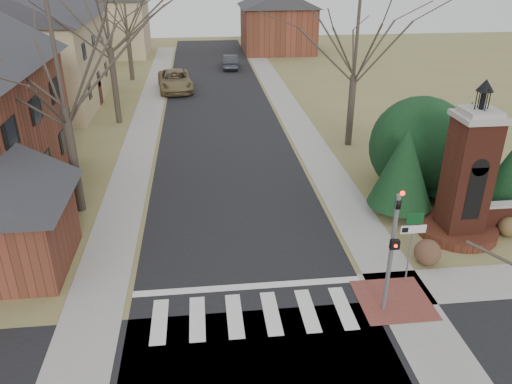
{
  "coord_description": "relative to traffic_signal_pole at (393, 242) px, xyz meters",
  "views": [
    {
      "loc": [
        -1.36,
        -11.97,
        10.61
      ],
      "look_at": [
        0.69,
        6.0,
        1.9
      ],
      "focal_mm": 35.0,
      "sensor_mm": 36.0,
      "label": 1
    }
  ],
  "objects": [
    {
      "name": "main_street",
      "position": [
        -4.3,
        21.43,
        -2.58
      ],
      "size": [
        8.0,
        70.0,
        0.01
      ],
      "primitive_type": "cube",
      "color": "black",
      "rests_on": "ground"
    },
    {
      "name": "sidewalk_left",
      "position": [
        -9.5,
        21.43,
        -2.58
      ],
      "size": [
        2.0,
        60.0,
        0.02
      ],
      "primitive_type": "cube",
      "color": "gray",
      "rests_on": "ground"
    },
    {
      "name": "ground",
      "position": [
        -4.3,
        -0.57,
        -2.59
      ],
      "size": [
        120.0,
        120.0,
        0.0
      ],
      "primitive_type": "plane",
      "color": "olive",
      "rests_on": "ground"
    },
    {
      "name": "pickup_truck",
      "position": [
        -7.7,
        30.0,
        -1.76
      ],
      "size": [
        3.31,
        6.18,
        1.65
      ],
      "primitive_type": "imported",
      "rotation": [
        0.0,
        0.0,
        0.1
      ],
      "color": "olive",
      "rests_on": "ground"
    },
    {
      "name": "house_stucco_left",
      "position": [
        -17.8,
        26.42,
        2.01
      ],
      "size": [
        9.8,
        12.8,
        9.28
      ],
      "color": "tan",
      "rests_on": "ground"
    },
    {
      "name": "crosswalk_zone",
      "position": [
        -4.3,
        0.23,
        -2.58
      ],
      "size": [
        8.0,
        2.2,
        0.02
      ],
      "primitive_type": "cube",
      "color": "silver",
      "rests_on": "ground"
    },
    {
      "name": "house_distant_left",
      "position": [
        -16.31,
        47.42,
        1.66
      ],
      "size": [
        10.8,
        8.8,
        8.53
      ],
      "color": "tan",
      "rests_on": "ground"
    },
    {
      "name": "evergreen_mid",
      "position": [
        6.2,
        7.63,
        0.01
      ],
      "size": [
        3.4,
        3.4,
        4.7
      ],
      "color": "#473D33",
      "rests_on": "ground"
    },
    {
      "name": "bare_tree_0",
      "position": [
        -11.3,
        8.43,
        5.11
      ],
      "size": [
        8.05,
        8.05,
        11.15
      ],
      "color": "#473D33",
      "rests_on": "ground"
    },
    {
      "name": "stop_bar",
      "position": [
        -4.3,
        1.73,
        -2.58
      ],
      "size": [
        8.0,
        0.35,
        0.02
      ],
      "primitive_type": "cube",
      "color": "silver",
      "rests_on": "ground"
    },
    {
      "name": "dry_shrub_left",
      "position": [
        2.5,
        2.43,
        -2.09
      ],
      "size": [
        1.0,
        1.0,
        1.0
      ],
      "primitive_type": "sphere",
      "color": "brown",
      "rests_on": "ground"
    },
    {
      "name": "garage_left",
      "position": [
        -12.82,
        3.92,
        -0.35
      ],
      "size": [
        4.8,
        4.8,
        4.29
      ],
      "color": "brown",
      "rests_on": "ground"
    },
    {
      "name": "dry_shrub_right",
      "position": [
        6.7,
        4.03,
        -2.17
      ],
      "size": [
        0.84,
        0.84,
        0.84
      ],
      "primitive_type": "sphere",
      "color": "brown",
      "rests_on": "ground"
    },
    {
      "name": "curb_apron",
      "position": [
        0.5,
        0.43,
        -2.57
      ],
      "size": [
        2.4,
        2.4,
        0.02
      ],
      "primitive_type": "cube",
      "color": "brown",
      "rests_on": "ground"
    },
    {
      "name": "evergreen_near",
      "position": [
        2.9,
        6.43,
        -0.29
      ],
      "size": [
        2.8,
        2.8,
        4.1
      ],
      "color": "#473D33",
      "rests_on": "ground"
    },
    {
      "name": "distant_car",
      "position": [
        -2.43,
        38.34,
        -1.9
      ],
      "size": [
        1.79,
        4.27,
        1.37
      ],
      "primitive_type": "imported",
      "rotation": [
        0.0,
        0.0,
        3.06
      ],
      "color": "#2F3236",
      "rests_on": "ground"
    },
    {
      "name": "brick_gate_monument",
      "position": [
        4.7,
        4.42,
        -0.42
      ],
      "size": [
        3.2,
        3.2,
        6.47
      ],
      "color": "#5C271B",
      "rests_on": "ground"
    },
    {
      "name": "sidewalk_right_main",
      "position": [
        0.9,
        21.43,
        -2.58
      ],
      "size": [
        2.0,
        60.0,
        0.02
      ],
      "primitive_type": "cube",
      "color": "gray",
      "rests_on": "ground"
    },
    {
      "name": "traffic_signal_pole",
      "position": [
        0.0,
        0.0,
        0.0
      ],
      "size": [
        0.28,
        0.41,
        4.5
      ],
      "color": "slate",
      "rests_on": "ground"
    },
    {
      "name": "bare_tree_3",
      "position": [
        3.2,
        15.43,
        4.1
      ],
      "size": [
        7.0,
        7.0,
        9.7
      ],
      "color": "#473D33",
      "rests_on": "ground"
    },
    {
      "name": "house_distant_right",
      "position": [
        3.69,
        47.42,
        1.06
      ],
      "size": [
        8.8,
        8.8,
        7.3
      ],
      "color": "brown",
      "rests_on": "ground"
    },
    {
      "name": "sign_post",
      "position": [
        1.29,
        1.41,
        -0.64
      ],
      "size": [
        0.9,
        0.07,
        2.75
      ],
      "color": "slate",
      "rests_on": "ground"
    },
    {
      "name": "evergreen_mass",
      "position": [
        4.7,
        8.93,
        -0.19
      ],
      "size": [
        4.8,
        4.8,
        4.8
      ],
      "primitive_type": "sphere",
      "color": "black",
      "rests_on": "ground"
    }
  ]
}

